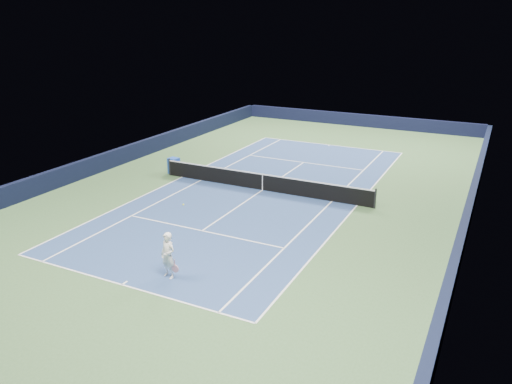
% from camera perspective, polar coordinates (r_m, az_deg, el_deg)
% --- Properties ---
extents(ground, '(40.00, 40.00, 0.00)m').
position_cam_1_polar(ground, '(28.35, 0.75, 0.21)').
color(ground, '#385930').
rests_on(ground, ground).
extents(wall_far, '(22.00, 0.35, 1.10)m').
position_cam_1_polar(wall_far, '(46.30, 11.60, 8.07)').
color(wall_far, black).
rests_on(wall_far, ground).
extents(wall_right, '(0.35, 40.00, 1.10)m').
position_cam_1_polar(wall_right, '(25.68, 23.08, -2.18)').
color(wall_right, black).
rests_on(wall_right, ground).
extents(wall_left, '(0.35, 40.00, 1.10)m').
position_cam_1_polar(wall_left, '(34.09, -15.89, 3.74)').
color(wall_left, black).
rests_on(wall_left, ground).
extents(court_surface, '(10.97, 23.77, 0.01)m').
position_cam_1_polar(court_surface, '(28.35, 0.75, 0.22)').
color(court_surface, navy).
rests_on(court_surface, ground).
extents(baseline_far, '(10.97, 0.08, 0.00)m').
position_cam_1_polar(baseline_far, '(38.96, 8.41, 5.35)').
color(baseline_far, white).
rests_on(baseline_far, ground).
extents(baseline_near, '(10.97, 0.08, 0.00)m').
position_cam_1_polar(baseline_near, '(19.26, -15.07, -10.19)').
color(baseline_near, white).
rests_on(baseline_near, ground).
extents(sideline_doubles_right, '(0.08, 23.77, 0.00)m').
position_cam_1_polar(sideline_doubles_right, '(26.57, 11.47, -1.50)').
color(sideline_doubles_right, white).
rests_on(sideline_doubles_right, ground).
extents(sideline_doubles_left, '(0.08, 23.77, 0.00)m').
position_cam_1_polar(sideline_doubles_left, '(31.00, -8.42, 1.71)').
color(sideline_doubles_left, white).
rests_on(sideline_doubles_left, ground).
extents(sideline_singles_right, '(0.08, 23.77, 0.00)m').
position_cam_1_polar(sideline_singles_right, '(26.92, 8.67, -1.05)').
color(sideline_singles_right, white).
rests_on(sideline_singles_right, ground).
extents(sideline_singles_left, '(0.08, 23.77, 0.00)m').
position_cam_1_polar(sideline_singles_left, '(30.26, -6.28, 1.36)').
color(sideline_singles_left, white).
rests_on(sideline_singles_left, ground).
extents(service_line_far, '(8.23, 0.08, 0.00)m').
position_cam_1_polar(service_line_far, '(33.96, 5.46, 3.39)').
color(service_line_far, white).
rests_on(service_line_far, ground).
extents(service_line_near, '(8.23, 0.08, 0.00)m').
position_cam_1_polar(service_line_near, '(23.14, -6.18, -4.42)').
color(service_line_near, white).
rests_on(service_line_near, ground).
extents(center_service_line, '(0.08, 12.80, 0.00)m').
position_cam_1_polar(center_service_line, '(28.34, 0.75, 0.23)').
color(center_service_line, white).
rests_on(center_service_line, ground).
extents(center_mark_far, '(0.08, 0.30, 0.00)m').
position_cam_1_polar(center_mark_far, '(38.83, 8.34, 5.31)').
color(center_mark_far, white).
rests_on(center_mark_far, ground).
extents(center_mark_near, '(0.08, 0.30, 0.00)m').
position_cam_1_polar(center_mark_near, '(19.36, -14.78, -10.01)').
color(center_mark_near, white).
rests_on(center_mark_near, ground).
extents(tennis_net, '(12.90, 0.10, 1.07)m').
position_cam_1_polar(tennis_net, '(28.18, 0.76, 1.18)').
color(tennis_net, black).
rests_on(tennis_net, ground).
extents(sponsor_cube, '(0.67, 0.62, 1.00)m').
position_cam_1_polar(sponsor_cube, '(31.71, -9.37, 2.98)').
color(sponsor_cube, '#1E48B6').
rests_on(sponsor_cube, ground).
extents(tennis_player, '(0.85, 1.31, 2.64)m').
position_cam_1_polar(tennis_player, '(19.00, -10.01, -7.16)').
color(tennis_player, white).
rests_on(tennis_player, ground).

